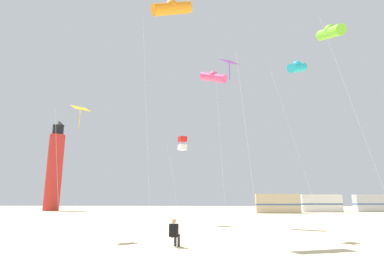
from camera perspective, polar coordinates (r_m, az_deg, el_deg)
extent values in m
cube|color=black|center=(13.99, -3.27, -17.71)|extent=(0.39, 0.32, 0.52)
sphere|color=#D8A87F|center=(13.96, -3.25, -16.15)|extent=(0.20, 0.20, 0.20)
cylinder|color=#2D2D38|center=(14.14, -2.65, -18.64)|extent=(0.24, 0.38, 0.13)
cylinder|color=#2D2D38|center=(14.31, -2.38, -19.49)|extent=(0.11, 0.11, 0.42)
cylinder|color=#2D2D38|center=(14.21, -3.27, -18.60)|extent=(0.24, 0.38, 0.13)
cylinder|color=#2D2D38|center=(14.38, -2.99, -19.46)|extent=(0.11, 0.11, 0.42)
cylinder|color=silver|center=(17.89, -22.90, -6.76)|extent=(1.51, 1.32, 6.90)
cube|color=yellow|center=(18.91, -19.25, 3.34)|extent=(1.22, 1.22, 0.40)
cylinder|color=yellow|center=(18.75, -19.39, 1.43)|extent=(0.04, 0.04, 1.10)
cylinder|color=silver|center=(25.20, 5.15, -3.41)|extent=(0.67, 1.01, 11.91)
cylinder|color=#E54C8C|center=(27.10, 3.81, 8.98)|extent=(2.47, 1.96, 1.48)
sphere|color=#E54C8C|center=(27.16, 3.81, 9.28)|extent=(0.76, 0.76, 0.76)
cylinder|color=silver|center=(26.01, -3.30, -9.63)|extent=(1.40, 1.27, 6.58)
cube|color=red|center=(27.07, -1.72, -2.00)|extent=(0.82, 0.82, 0.44)
cube|color=white|center=(26.95, -1.73, -3.46)|extent=(0.82, 0.82, 0.44)
cylinder|color=silver|center=(16.93, -8.15, 2.90)|extent=(1.29, 2.38, 12.84)
cylinder|color=orange|center=(20.01, -3.62, 20.46)|extent=(2.53, 1.80, 1.48)
sphere|color=orange|center=(20.09, -3.62, 20.81)|extent=(0.76, 0.76, 0.76)
cylinder|color=silver|center=(23.51, 17.70, -2.14)|extent=(2.42, 1.95, 11.94)
cylinder|color=#1EB2D1|center=(26.55, 18.22, 10.18)|extent=(2.11, 2.38, 1.48)
sphere|color=#1EB2D1|center=(26.60, 18.20, 10.48)|extent=(0.76, 0.76, 0.76)
cylinder|color=silver|center=(18.28, 9.82, -2.43)|extent=(1.12, 1.72, 10.22)
cube|color=purple|center=(20.25, 6.63, 11.62)|extent=(1.22, 1.22, 0.40)
cylinder|color=purple|center=(19.99, 6.68, 9.92)|extent=(0.04, 0.04, 1.10)
cylinder|color=silver|center=(19.69, 27.42, 1.29)|extent=(3.31, 0.60, 12.37)
cylinder|color=#72D12D|center=(23.12, 23.42, 15.33)|extent=(1.12, 2.58, 1.48)
sphere|color=#72D12D|center=(23.18, 23.38, 15.65)|extent=(0.76, 0.76, 0.76)
cylinder|color=red|center=(65.11, -23.32, -7.19)|extent=(2.80, 2.80, 14.00)
cylinder|color=black|center=(66.20, -22.73, -0.38)|extent=(2.00, 2.00, 1.80)
cone|color=black|center=(66.49, -22.63, 0.80)|extent=(2.20, 2.20, 1.00)
cube|color=#C6B28C|center=(50.89, 14.97, -12.85)|extent=(6.56, 2.79, 2.80)
cube|color=#4C608C|center=(50.89, 14.98, -13.01)|extent=(6.60, 2.84, 0.24)
cube|color=white|center=(57.67, 21.85, -12.32)|extent=(6.42, 2.36, 2.80)
cube|color=#4C608C|center=(57.67, 21.86, -12.46)|extent=(6.46, 2.41, 0.24)
cube|color=#B7BABF|center=(62.06, 29.82, -11.53)|extent=(6.55, 2.76, 2.80)
cube|color=#4C608C|center=(62.06, 29.84, -11.66)|extent=(6.59, 2.80, 0.24)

